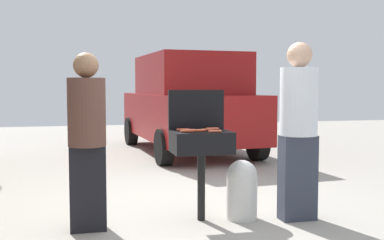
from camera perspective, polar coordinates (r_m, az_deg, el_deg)
name	(u,v)px	position (r m, az deg, el deg)	size (l,w,h in m)	color
ground_plane	(197,215)	(5.05, 0.66, -11.66)	(24.00, 24.00, 0.00)	#9E998E
bbq_grill	(201,145)	(4.73, 1.15, -3.12)	(0.60, 0.44, 0.92)	black
grill_lid_open	(196,110)	(4.92, 0.52, 1.28)	(0.60, 0.05, 0.42)	black
hot_dog_0	(198,130)	(4.68, 0.77, -1.28)	(0.03, 0.03, 0.13)	#C6593D
hot_dog_1	(189,130)	(4.70, -0.42, -1.26)	(0.03, 0.03, 0.13)	#B74C33
hot_dog_2	(199,131)	(4.65, 0.87, -1.32)	(0.03, 0.03, 0.13)	#AD4228
hot_dog_3	(208,130)	(4.76, 2.03, -1.20)	(0.03, 0.03, 0.13)	#AD4228
hot_dog_4	(186,131)	(4.64, -0.69, -1.33)	(0.03, 0.03, 0.13)	#C6593D
hot_dog_5	(213,129)	(4.81, 2.60, -1.15)	(0.03, 0.03, 0.13)	#AD4228
hot_dog_6	(215,131)	(4.59, 2.82, -1.40)	(0.03, 0.03, 0.13)	#C6593D
hot_dog_7	(187,131)	(4.59, -0.60, -1.39)	(0.03, 0.03, 0.13)	#AD4228
hot_dog_8	(212,129)	(4.87, 2.49, -1.07)	(0.03, 0.03, 0.13)	#B74C33
hot_dog_9	(183,130)	(4.76, -1.14, -1.19)	(0.03, 0.03, 0.13)	#AD4228
propane_tank	(242,188)	(4.88, 6.16, -8.36)	(0.32, 0.32, 0.62)	silver
person_left	(87,135)	(4.49, -12.79, -1.80)	(0.36, 0.36, 1.69)	black
person_right	(298,124)	(4.86, 12.96, -0.53)	(0.38, 0.38, 1.82)	#333847
parked_minivan	(188,103)	(9.71, -0.54, 2.07)	(2.32, 4.54, 2.02)	maroon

